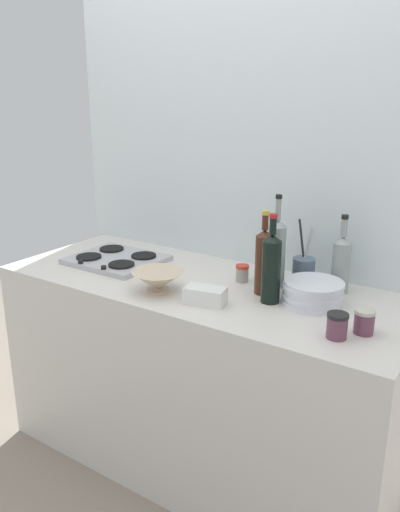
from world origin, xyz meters
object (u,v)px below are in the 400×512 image
(wine_bottle_leftmost, at_px, (341,263))
(mixing_bowl, at_px, (158,280))
(plate_stack, at_px, (313,293))
(wine_bottle_mid_right, at_px, (264,260))
(wine_bottle_mid_left, at_px, (276,252))
(condiment_jar_front, at_px, (337,326))
(wine_bottle_rightmost, at_px, (271,267))
(utensil_crock, at_px, (303,271))
(butter_dish, at_px, (205,296))
(condiment_jar_spare, at_px, (242,273))
(stovetop_hob, at_px, (116,259))
(condiment_jar_rear, at_px, (364,321))

(wine_bottle_leftmost, relative_size, mixing_bowl, 1.48)
(plate_stack, distance_m, wine_bottle_mid_right, 0.23)
(wine_bottle_mid_left, bearing_deg, condiment_jar_front, -40.37)
(wine_bottle_rightmost, relative_size, utensil_crock, 1.26)
(wine_bottle_mid_right, relative_size, butter_dish, 2.17)
(condiment_jar_spare, bearing_deg, mixing_bowl, -127.74)
(mixing_bowl, height_order, condiment_jar_front, same)
(plate_stack, relative_size, condiment_jar_spare, 3.20)
(stovetop_hob, height_order, wine_bottle_rightmost, wine_bottle_rightmost)
(utensil_crock, bearing_deg, condiment_jar_rear, -42.07)
(stovetop_hob, relative_size, condiment_jar_spare, 5.68)
(wine_bottle_mid_left, xyz_separation_m, utensil_crock, (0.09, 0.08, -0.09))
(mixing_bowl, distance_m, condiment_jar_front, 0.75)
(mixing_bowl, xyz_separation_m, utensil_crock, (0.46, 0.40, 0.02))
(mixing_bowl, bearing_deg, condiment_jar_spare, 52.26)
(plate_stack, relative_size, wine_bottle_mid_right, 0.69)
(stovetop_hob, bearing_deg, wine_bottle_mid_right, 2.26)
(mixing_bowl, bearing_deg, butter_dish, -0.85)
(utensil_crock, bearing_deg, wine_bottle_mid_left, -138.76)
(wine_bottle_mid_left, bearing_deg, mixing_bowl, -139.00)
(utensil_crock, xyz_separation_m, condiment_jar_front, (0.29, -0.41, -0.02))
(wine_bottle_leftmost, bearing_deg, condiment_jar_rear, -58.45)
(plate_stack, bearing_deg, butter_dish, -146.40)
(wine_bottle_leftmost, distance_m, condiment_jar_rear, 0.39)
(wine_bottle_mid_left, distance_m, condiment_jar_spare, 0.18)
(stovetop_hob, distance_m, plate_stack, 0.98)
(wine_bottle_mid_right, height_order, condiment_jar_front, wine_bottle_mid_right)
(wine_bottle_rightmost, relative_size, condiment_jar_front, 4.06)
(wine_bottle_leftmost, distance_m, utensil_crock, 0.17)
(condiment_jar_rear, bearing_deg, condiment_jar_front, -127.12)
(wine_bottle_rightmost, relative_size, mixing_bowl, 1.61)
(stovetop_hob, height_order, condiment_jar_spare, condiment_jar_spare)
(wine_bottle_mid_left, distance_m, condiment_jar_front, 0.51)
(condiment_jar_front, bearing_deg, wine_bottle_rightmost, 154.03)
(mixing_bowl, bearing_deg, wine_bottle_rightmost, 19.62)
(wine_bottle_leftmost, relative_size, wine_bottle_mid_right, 0.94)
(wine_bottle_mid_left, height_order, condiment_jar_spare, wine_bottle_mid_left)
(stovetop_hob, xyz_separation_m, plate_stack, (0.98, 0.03, 0.03))
(wine_bottle_leftmost, bearing_deg, stovetop_hob, -168.11)
(wine_bottle_leftmost, bearing_deg, utensil_crock, -178.51)
(wine_bottle_rightmost, bearing_deg, condiment_jar_spare, 145.20)
(wine_bottle_leftmost, distance_m, condiment_jar_front, 0.44)
(condiment_jar_front, bearing_deg, wine_bottle_mid_right, 150.00)
(condiment_jar_front, xyz_separation_m, condiment_jar_spare, (-0.53, 0.30, -0.01))
(mixing_bowl, relative_size, condiment_jar_spare, 2.97)
(stovetop_hob, bearing_deg, condiment_jar_rear, -5.12)
(utensil_crock, bearing_deg, plate_stack, -57.05)
(wine_bottle_rightmost, relative_size, condiment_jar_spare, 4.79)
(stovetop_hob, xyz_separation_m, mixing_bowl, (0.41, -0.19, 0.03))
(plate_stack, bearing_deg, wine_bottle_mid_right, -178.83)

